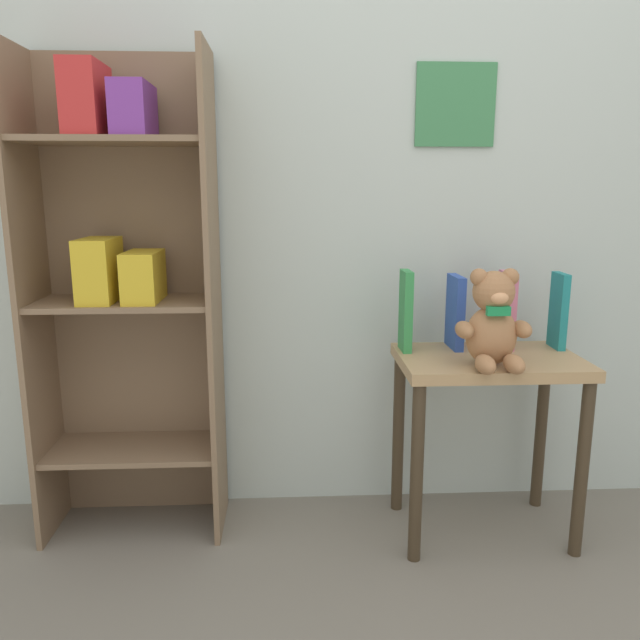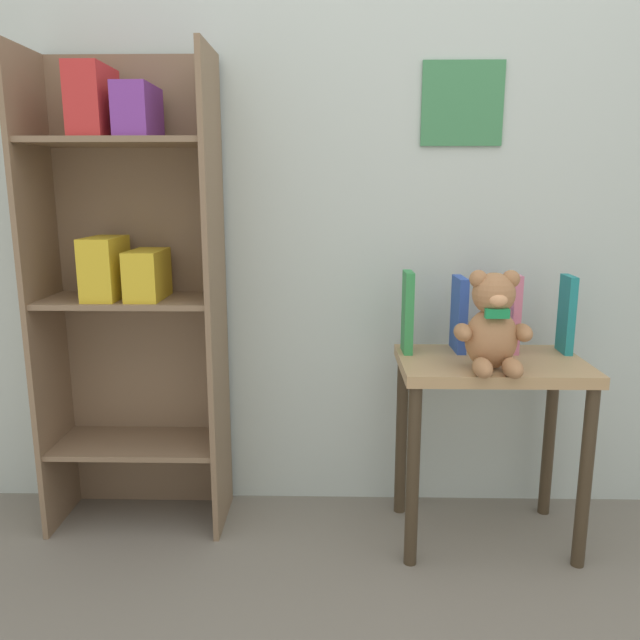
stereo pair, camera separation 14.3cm
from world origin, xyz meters
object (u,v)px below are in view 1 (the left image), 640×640
(book_standing_blue, at_px, (455,312))
(book_standing_green, at_px, (406,311))
(display_table, at_px, (487,391))
(book_standing_teal, at_px, (558,311))
(book_standing_pink, at_px, (506,310))
(bookshelf_side, at_px, (125,271))
(teddy_bear, at_px, (493,322))

(book_standing_blue, bearing_deg, book_standing_green, -172.41)
(display_table, relative_size, book_standing_teal, 2.42)
(display_table, xyz_separation_m, book_standing_pink, (0.09, 0.11, 0.24))
(book_standing_pink, bearing_deg, book_standing_blue, 178.34)
(display_table, xyz_separation_m, book_standing_teal, (0.26, 0.10, 0.24))
(bookshelf_side, xyz_separation_m, book_standing_green, (0.91, -0.04, -0.13))
(teddy_bear, relative_size, book_standing_teal, 1.17)
(bookshelf_side, distance_m, book_standing_pink, 1.26)
(book_standing_green, bearing_deg, display_table, -19.48)
(display_table, distance_m, book_standing_blue, 0.28)
(bookshelf_side, distance_m, book_standing_teal, 1.43)
(book_standing_pink, bearing_deg, book_standing_teal, -5.18)
(book_standing_blue, xyz_separation_m, book_standing_teal, (0.34, -0.02, 0.00))
(bookshelf_side, height_order, book_standing_blue, bookshelf_side)
(teddy_bear, height_order, book_standing_blue, teddy_bear)
(book_standing_teal, bearing_deg, book_standing_blue, 178.30)
(book_standing_green, height_order, book_standing_teal, book_standing_green)
(book_standing_green, distance_m, book_standing_pink, 0.34)
(book_standing_green, distance_m, book_standing_blue, 0.17)
(teddy_bear, relative_size, book_standing_green, 1.11)
(display_table, distance_m, teddy_bear, 0.27)
(book_standing_pink, bearing_deg, book_standing_green, -176.61)
(bookshelf_side, height_order, teddy_bear, bookshelf_side)
(book_standing_green, distance_m, book_standing_teal, 0.52)
(book_standing_green, bearing_deg, book_standing_blue, 8.10)
(book_standing_blue, bearing_deg, display_table, -54.19)
(teddy_bear, height_order, book_standing_pink, teddy_bear)
(book_standing_pink, bearing_deg, teddy_bear, -118.54)
(display_table, bearing_deg, book_standing_green, 161.04)
(display_table, relative_size, book_standing_blue, 2.51)
(display_table, distance_m, book_standing_teal, 0.37)
(book_standing_blue, bearing_deg, teddy_bear, -77.29)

